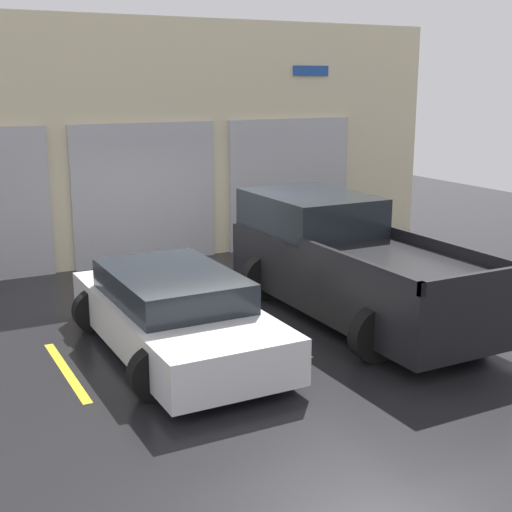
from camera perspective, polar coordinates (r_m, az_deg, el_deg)
The scene contains 7 objects.
ground_plane at distance 12.56m, azimuth -3.31°, elevation -3.36°, with size 28.00×28.00×0.00m, color black.
shophouse_building at distance 15.10m, azimuth -8.70°, elevation 8.83°, with size 13.66×0.68×4.96m.
pickup_truck at distance 11.56m, azimuth 7.30°, elevation -0.56°, with size 2.41×5.16×1.83m.
sedan_white at distance 10.04m, azimuth -6.56°, elevation -4.58°, with size 2.21×4.32×1.15m.
parking_stripe_far_left at distance 9.80m, azimuth -14.93°, elevation -8.88°, with size 0.12×2.20×0.01m, color gold.
parking_stripe_left at distance 10.81m, azimuth 1.24°, elevation -6.22°, with size 0.12×2.20×0.01m, color gold.
parking_stripe_centre at distance 12.51m, azimuth 13.71°, elevation -3.79°, with size 0.12×2.20×0.01m, color gold.
Camera 1 is at (-4.92, -10.94, 3.72)m, focal length 50.00 mm.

